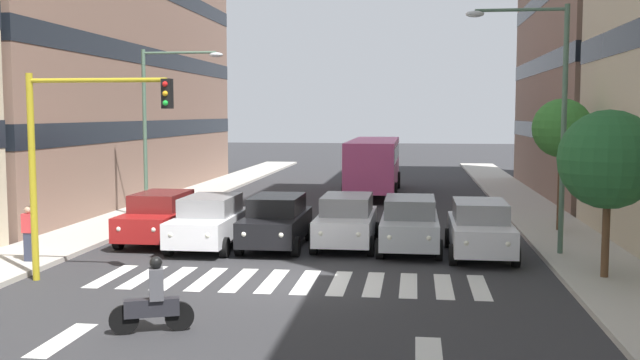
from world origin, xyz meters
TOP-DOWN VIEW (x-y plane):
  - ground_plane at (0.00, 0.00)m, footprint 180.00×180.00m
  - sidewalk_left at (-8.53, 0.00)m, footprint 2.75×90.00m
  - building_right_block_0 at (14.85, -17.69)m, footprint 9.93×27.67m
  - crosswalk_markings at (-0.00, 0.00)m, footprint 10.35×2.80m
  - lane_arrow_0 at (-3.58, 5.50)m, footprint 0.50×2.20m
  - lane_arrow_1 at (3.58, 5.50)m, footprint 0.50×2.20m
  - car_0 at (-5.32, -4.16)m, footprint 2.02×4.44m
  - car_1 at (-3.13, -4.85)m, footprint 2.02×4.44m
  - car_2 at (-1.03, -5.25)m, footprint 2.02×4.44m
  - car_3 at (1.27, -4.82)m, footprint 2.02×4.44m
  - car_4 at (3.44, -4.43)m, footprint 2.02×4.44m
  - car_5 at (5.44, -5.28)m, footprint 2.02×4.44m
  - bus_behind_traffic at (-1.03, -21.41)m, footprint 2.78×10.50m
  - motorcycle_with_rider at (1.96, 4.79)m, footprint 1.62×0.72m
  - traffic_light_gantry at (5.65, 0.71)m, footprint 3.95×0.36m
  - street_lamp_left at (-7.27, -4.21)m, footprint 3.08×0.28m
  - street_lamp_right at (7.15, -10.01)m, footprint 3.41×0.28m
  - street_tree_0 at (-8.27, -0.98)m, footprint 2.59×2.59m
  - street_tree_1 at (-8.60, -8.86)m, footprint 2.16×2.16m
  - pedestrian_waiting at (7.85, -0.95)m, footprint 0.36×0.24m

SIDE VIEW (x-z plane):
  - ground_plane at x=0.00m, z-range 0.00..0.00m
  - crosswalk_markings at x=0.00m, z-range 0.00..0.01m
  - lane_arrow_0 at x=-3.58m, z-range 0.00..0.01m
  - lane_arrow_1 at x=3.58m, z-range 0.00..0.01m
  - sidewalk_left at x=-8.53m, z-range 0.00..0.15m
  - motorcycle_with_rider at x=1.96m, z-range -0.14..1.43m
  - car_0 at x=-5.32m, z-range 0.03..1.75m
  - car_1 at x=-3.13m, z-range 0.03..1.75m
  - car_2 at x=-1.03m, z-range 0.03..1.75m
  - car_3 at x=1.27m, z-range 0.03..1.75m
  - car_4 at x=3.44m, z-range 0.03..1.75m
  - car_5 at x=5.44m, z-range 0.03..1.75m
  - pedestrian_waiting at x=7.85m, z-range 0.18..1.81m
  - bus_behind_traffic at x=-1.03m, z-range 0.36..3.36m
  - street_tree_0 at x=-8.27m, z-range 1.05..5.45m
  - traffic_light_gantry at x=5.65m, z-range 0.92..6.42m
  - street_tree_1 at x=-8.60m, z-range 1.46..6.31m
  - street_lamp_right at x=7.15m, z-range 0.99..7.89m
  - street_lamp_left at x=-7.27m, z-range 0.98..8.55m
  - building_right_block_0 at x=14.85m, z-range 0.00..18.21m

